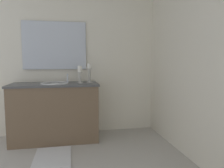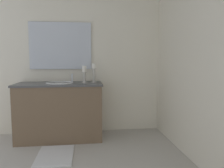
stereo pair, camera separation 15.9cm
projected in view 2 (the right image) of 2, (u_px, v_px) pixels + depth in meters
wall_back at (212, 56)px, 2.13m from camera, size 3.13×0.04×2.45m
wall_left at (72, 58)px, 3.50m from camera, size 0.04×2.96×2.45m
vanity_cabinet at (60, 111)px, 3.24m from camera, size 0.58×1.27×0.85m
sink_basin at (60, 86)px, 3.20m from camera, size 0.40×0.40×0.24m
mirror at (61, 46)px, 3.41m from camera, size 0.02×0.97×0.74m
candle_holder_tall at (94, 73)px, 3.28m from camera, size 0.09×0.09×0.29m
candle_holder_short at (84, 74)px, 3.21m from camera, size 0.09×0.09×0.26m
bath_mat at (55, 155)px, 2.67m from camera, size 0.60×0.44×0.02m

